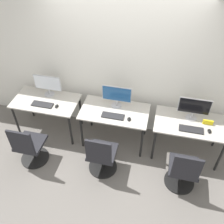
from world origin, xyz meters
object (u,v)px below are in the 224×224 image
Objects in this scene: monitor_left at (48,84)px; mouse_center at (129,119)px; office_chair_center at (102,157)px; keyboard_right at (191,129)px; office_chair_left at (30,148)px; monitor_center at (117,95)px; monitor_right at (194,108)px; mouse_left at (57,106)px; keyboard_left at (42,104)px; keyboard_center at (113,116)px; mouse_right at (209,131)px; office_chair_right at (183,172)px.

mouse_center is at bearing -12.30° from monitor_left.
office_chair_center reaches higher than keyboard_right.
monitor_left is at bearing 167.70° from mouse_center.
monitor_left reaches higher than office_chair_left.
monitor_center is 0.58× the size of office_chair_center.
office_chair_center is 2.29× the size of keyboard_right.
mouse_left is at bearing -173.87° from monitor_right.
keyboard_center is (1.27, -0.01, 0.00)m from keyboard_left.
mouse_center is at bearing -47.89° from monitor_center.
monitor_left reaches higher than keyboard_right.
mouse_left is 0.18× the size of monitor_center.
keyboard_center is 0.44× the size of office_chair_center.
monitor_left is 1.60m from mouse_center.
monitor_right is 0.43m from mouse_right.
mouse_right is (1.27, 0.02, 0.00)m from mouse_center.
monitor_left is at bearing 131.12° from mouse_left.
mouse_left is 1.00× the size of mouse_center.
office_chair_left is at bearing -159.97° from monitor_right.
keyboard_left is (0.00, -0.31, -0.21)m from monitor_left.
office_chair_left is 2.49m from office_chair_right.
office_chair_right reaches higher than keyboard_left.
office_chair_right is at bearing -94.76° from keyboard_right.
keyboard_center is 4.22× the size of mouse_center.
office_chair_right is (0.95, -0.55, -0.39)m from mouse_center.
office_chair_center is 1.74m from mouse_right.
mouse_right reaches higher than keyboard_center.
keyboard_left is 2.59m from office_chair_right.
monitor_left is 5.62× the size of mouse_center.
monitor_center reaches higher than mouse_left.
mouse_left reaches higher than keyboard_right.
keyboard_left is 2.54m from keyboard_right.
office_chair_center reaches higher than mouse_center.
office_chair_left is 2.92m from mouse_right.
office_chair_right is (-0.05, -0.55, -0.39)m from keyboard_right.
office_chair_left is 1.72× the size of monitor_center.
monitor_center reaches higher than office_chair_left.
monitor_left is 0.38m from keyboard_left.
monitor_center reaches higher than keyboard_left.
mouse_center is at bearing 179.79° from keyboard_right.
mouse_left is 1.06m from monitor_center.
office_chair_left is (0.01, -0.98, -0.60)m from monitor_left.
keyboard_left is at bearing 90.53° from office_chair_left.
monitor_center is 1.00× the size of monitor_right.
office_chair_center is 9.69× the size of mouse_right.
mouse_right is at bearing 60.56° from office_chair_right.
mouse_right is at bearing 4.53° from keyboard_right.
monitor_center is at bearing 90.00° from keyboard_center.
office_chair_left is at bearing -175.80° from office_chair_center.
office_chair_center reaches higher than keyboard_center.
keyboard_right is (0.99, -0.00, -0.01)m from mouse_center.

